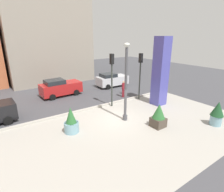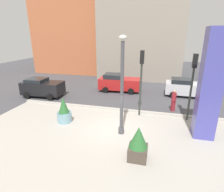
{
  "view_description": "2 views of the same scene",
  "coord_description": "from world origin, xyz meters",
  "px_view_note": "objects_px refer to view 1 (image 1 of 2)",
  "views": [
    {
      "loc": [
        -7.69,
        -10.43,
        6.34
      ],
      "look_at": [
        -0.47,
        0.03,
        2.06
      ],
      "focal_mm": 29.01,
      "sensor_mm": 36.0,
      "label": 1
    },
    {
      "loc": [
        2.42,
        -10.35,
        5.9
      ],
      "look_at": [
        -0.27,
        0.32,
        2.18
      ],
      "focal_mm": 29.45,
      "sensor_mm": 36.0,
      "label": 2
    }
  ],
  "objects_px": {
    "potted_plant_curbside": "(217,113)",
    "traffic_light_far_side": "(140,69)",
    "art_pillar_blue": "(160,72)",
    "car_curb_east": "(60,87)",
    "potted_plant_mid_plaza": "(71,122)",
    "lamp_post": "(126,85)",
    "potted_plant_by_pillar": "(159,116)",
    "pedestrian_by_curb": "(123,88)",
    "car_passing_lane": "(112,80)",
    "traffic_light_corner": "(112,72)"
  },
  "relations": [
    {
      "from": "potted_plant_by_pillar",
      "to": "traffic_light_far_side",
      "type": "bearing_deg",
      "value": 60.63
    },
    {
      "from": "art_pillar_blue",
      "to": "car_curb_east",
      "type": "distance_m",
      "value": 10.67
    },
    {
      "from": "lamp_post",
      "to": "traffic_light_far_side",
      "type": "relative_size",
      "value": 1.25
    },
    {
      "from": "traffic_light_far_side",
      "to": "pedestrian_by_curb",
      "type": "relative_size",
      "value": 2.66
    },
    {
      "from": "potted_plant_mid_plaza",
      "to": "car_passing_lane",
      "type": "bearing_deg",
      "value": 42.36
    },
    {
      "from": "art_pillar_blue",
      "to": "potted_plant_mid_plaza",
      "type": "distance_m",
      "value": 9.33
    },
    {
      "from": "traffic_light_far_side",
      "to": "potted_plant_by_pillar",
      "type": "bearing_deg",
      "value": -119.37
    },
    {
      "from": "potted_plant_mid_plaza",
      "to": "car_curb_east",
      "type": "relative_size",
      "value": 0.41
    },
    {
      "from": "traffic_light_corner",
      "to": "car_passing_lane",
      "type": "relative_size",
      "value": 1.2
    },
    {
      "from": "pedestrian_by_curb",
      "to": "car_passing_lane",
      "type": "bearing_deg",
      "value": 71.7
    },
    {
      "from": "potted_plant_by_pillar",
      "to": "traffic_light_corner",
      "type": "bearing_deg",
      "value": 95.21
    },
    {
      "from": "art_pillar_blue",
      "to": "car_curb_east",
      "type": "xyz_separation_m",
      "value": [
        -6.88,
        7.85,
        -2.21
      ]
    },
    {
      "from": "traffic_light_far_side",
      "to": "car_curb_east",
      "type": "relative_size",
      "value": 1.07
    },
    {
      "from": "art_pillar_blue",
      "to": "traffic_light_far_side",
      "type": "height_order",
      "value": "art_pillar_blue"
    },
    {
      "from": "lamp_post",
      "to": "car_passing_lane",
      "type": "relative_size",
      "value": 1.45
    },
    {
      "from": "lamp_post",
      "to": "potted_plant_mid_plaza",
      "type": "height_order",
      "value": "lamp_post"
    },
    {
      "from": "potted_plant_curbside",
      "to": "car_curb_east",
      "type": "relative_size",
      "value": 0.42
    },
    {
      "from": "art_pillar_blue",
      "to": "traffic_light_far_side",
      "type": "relative_size",
      "value": 1.34
    },
    {
      "from": "potted_plant_curbside",
      "to": "pedestrian_by_curb",
      "type": "bearing_deg",
      "value": 100.43
    },
    {
      "from": "potted_plant_by_pillar",
      "to": "traffic_light_far_side",
      "type": "distance_m",
      "value": 6.45
    },
    {
      "from": "traffic_light_far_side",
      "to": "car_curb_east",
      "type": "xyz_separation_m",
      "value": [
        -6.29,
        5.77,
        -2.24
      ]
    },
    {
      "from": "potted_plant_mid_plaza",
      "to": "car_passing_lane",
      "type": "relative_size",
      "value": 0.45
    },
    {
      "from": "potted_plant_curbside",
      "to": "pedestrian_by_curb",
      "type": "distance_m",
      "value": 9.11
    },
    {
      "from": "art_pillar_blue",
      "to": "traffic_light_corner",
      "type": "relative_size",
      "value": 1.3
    },
    {
      "from": "potted_plant_by_pillar",
      "to": "car_curb_east",
      "type": "relative_size",
      "value": 0.4
    },
    {
      "from": "potted_plant_curbside",
      "to": "car_passing_lane",
      "type": "bearing_deg",
      "value": 91.05
    },
    {
      "from": "potted_plant_curbside",
      "to": "potted_plant_by_pillar",
      "type": "relative_size",
      "value": 1.04
    },
    {
      "from": "art_pillar_blue",
      "to": "potted_plant_mid_plaza",
      "type": "bearing_deg",
      "value": -177.79
    },
    {
      "from": "traffic_light_far_side",
      "to": "lamp_post",
      "type": "bearing_deg",
      "value": -144.51
    },
    {
      "from": "lamp_post",
      "to": "traffic_light_far_side",
      "type": "height_order",
      "value": "lamp_post"
    },
    {
      "from": "traffic_light_corner",
      "to": "car_curb_east",
      "type": "distance_m",
      "value": 6.86
    },
    {
      "from": "potted_plant_mid_plaza",
      "to": "traffic_light_far_side",
      "type": "relative_size",
      "value": 0.39
    },
    {
      "from": "lamp_post",
      "to": "traffic_light_corner",
      "type": "bearing_deg",
      "value": 74.99
    },
    {
      "from": "art_pillar_blue",
      "to": "potted_plant_curbside",
      "type": "height_order",
      "value": "art_pillar_blue"
    },
    {
      "from": "car_curb_east",
      "to": "car_passing_lane",
      "type": "distance_m",
      "value": 6.8
    },
    {
      "from": "car_curb_east",
      "to": "traffic_light_far_side",
      "type": "bearing_deg",
      "value": -42.52
    },
    {
      "from": "lamp_post",
      "to": "potted_plant_by_pillar",
      "type": "distance_m",
      "value": 3.24
    },
    {
      "from": "art_pillar_blue",
      "to": "pedestrian_by_curb",
      "type": "relative_size",
      "value": 3.56
    },
    {
      "from": "traffic_light_corner",
      "to": "potted_plant_by_pillar",
      "type": "bearing_deg",
      "value": -84.79
    },
    {
      "from": "art_pillar_blue",
      "to": "car_passing_lane",
      "type": "bearing_deg",
      "value": 90.62
    },
    {
      "from": "lamp_post",
      "to": "potted_plant_by_pillar",
      "type": "bearing_deg",
      "value": -60.1
    },
    {
      "from": "potted_plant_curbside",
      "to": "potted_plant_mid_plaza",
      "type": "distance_m",
      "value": 10.48
    },
    {
      "from": "car_curb_east",
      "to": "car_passing_lane",
      "type": "bearing_deg",
      "value": -0.43
    },
    {
      "from": "traffic_light_far_side",
      "to": "pedestrian_by_curb",
      "type": "distance_m",
      "value": 2.78
    },
    {
      "from": "potted_plant_by_pillar",
      "to": "car_curb_east",
      "type": "bearing_deg",
      "value": 106.86
    },
    {
      "from": "potted_plant_curbside",
      "to": "traffic_light_far_side",
      "type": "height_order",
      "value": "traffic_light_far_side"
    },
    {
      "from": "car_passing_lane",
      "to": "pedestrian_by_curb",
      "type": "relative_size",
      "value": 2.29
    },
    {
      "from": "car_curb_east",
      "to": "lamp_post",
      "type": "bearing_deg",
      "value": -76.83
    },
    {
      "from": "car_curb_east",
      "to": "potted_plant_mid_plaza",
      "type": "bearing_deg",
      "value": -104.59
    },
    {
      "from": "car_passing_lane",
      "to": "potted_plant_mid_plaza",
      "type": "bearing_deg",
      "value": -137.64
    }
  ]
}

